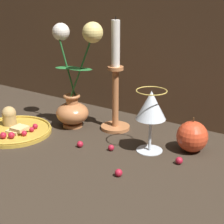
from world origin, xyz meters
TOP-DOWN VIEW (x-y plane):
  - ground_plane at (0.00, 0.00)m, footprint 2.40×2.40m
  - vase at (-0.11, 0.10)m, footprint 0.19×0.10m
  - plate_with_pastries at (-0.24, -0.04)m, footprint 0.23×0.23m
  - wine_glass at (0.16, 0.08)m, footprint 0.08×0.08m
  - candlestick at (0.00, 0.16)m, footprint 0.09×0.09m
  - apple_beside_vase at (0.26, 0.14)m, footprint 0.08×0.08m
  - berry_near_plate at (0.08, 0.02)m, footprint 0.02×0.02m
  - berry_front_center at (-0.01, -0.01)m, footprint 0.02×0.02m
  - berry_by_glass_stem at (0.17, -0.08)m, footprint 0.02×0.02m
  - berry_under_candlestick at (0.26, 0.05)m, footprint 0.02×0.02m

SIDE VIEW (x-z plane):
  - ground_plane at x=0.00m, z-range 0.00..0.00m
  - berry_near_plate at x=0.08m, z-range 0.00..0.02m
  - berry_front_center at x=-0.01m, z-range 0.00..0.02m
  - berry_by_glass_stem at x=0.17m, z-range 0.00..0.02m
  - berry_under_candlestick at x=0.26m, z-range 0.00..0.02m
  - plate_with_pastries at x=-0.24m, z-range -0.02..0.05m
  - apple_beside_vase at x=0.26m, z-range -0.01..0.09m
  - vase at x=-0.11m, z-range -0.04..0.28m
  - wine_glass at x=0.16m, z-range 0.04..0.21m
  - candlestick at x=0.00m, z-range -0.04..0.30m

